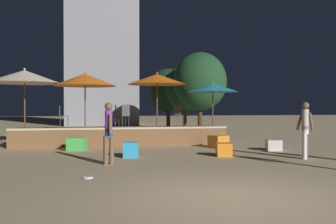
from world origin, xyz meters
name	(u,v)px	position (x,y,z in m)	size (l,w,h in m)	color
ground_plane	(233,198)	(0.00, 0.00, 0.00)	(120.00, 120.00, 0.00)	tan
wooden_deck	(120,136)	(-1.20, 10.01, 0.34)	(8.67, 2.38, 0.75)	brown
patio_umbrella_0	(85,80)	(-2.65, 9.00, 2.63)	(2.45, 2.45, 2.96)	brown
patio_umbrella_1	(157,79)	(0.21, 8.97, 2.69)	(2.42, 2.42, 2.99)	brown
patio_umbrella_2	(213,88)	(2.61, 9.05, 2.38)	(2.14, 2.14, 2.65)	brown
patio_umbrella_3	(25,77)	(-4.93, 9.14, 2.73)	(2.78, 2.78, 3.06)	brown
cube_seat_0	(274,145)	(4.02, 6.35, 0.19)	(0.61, 0.61, 0.39)	white
cube_seat_1	(218,142)	(2.36, 7.59, 0.24)	(0.78, 0.78, 0.48)	orange
cube_seat_2	(130,150)	(-1.22, 5.55, 0.24)	(0.50, 0.50, 0.48)	#2D9EDB
cube_seat_3	(77,144)	(-2.93, 7.83, 0.23)	(0.73, 0.73, 0.46)	#4CC651
cube_seat_4	(224,150)	(1.72, 5.21, 0.21)	(0.55, 0.55, 0.42)	orange
person_1	(305,128)	(3.90, 4.12, 0.93)	(0.43, 0.42, 1.71)	brown
person_3	(109,131)	(-1.94, 4.22, 0.91)	(0.29, 0.48, 1.69)	brown
bistro_chair_0	(62,114)	(-3.58, 9.51, 1.30)	(0.40, 0.40, 0.90)	#47474C
bistro_chair_1	(178,113)	(1.31, 9.95, 1.30)	(0.48, 0.48, 0.90)	#47474C
bistro_chair_2	(114,113)	(-1.44, 10.71, 1.30)	(0.40, 0.40, 0.90)	#1E4C47
bistro_chair_3	(125,114)	(-1.07, 9.31, 1.30)	(0.45, 0.45, 0.90)	#47474C
frisbee_disc	(88,177)	(-2.48, 2.30, 0.02)	(0.23, 0.23, 0.03)	white
background_tree_0	(168,90)	(2.88, 19.77, 2.73)	(2.79, 2.79, 4.28)	#3D2B1C
background_tree_2	(185,88)	(3.68, 18.20, 2.83)	(2.69, 2.69, 4.32)	#3D2B1C
background_tree_3	(200,82)	(4.03, 15.77, 3.10)	(3.22, 3.22, 4.88)	#3D2B1C
distant_building	(101,42)	(-1.57, 27.42, 7.31)	(6.08, 4.90, 14.62)	gray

